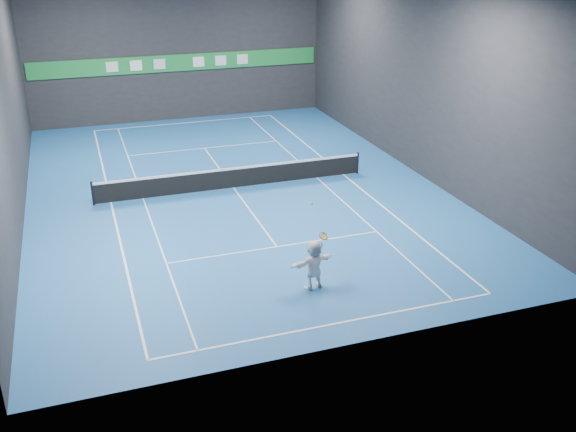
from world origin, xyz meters
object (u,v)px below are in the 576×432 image
object	(u,v)px
tennis_ball	(312,204)
tennis_racket	(323,238)
tennis_net	(233,177)
player	(314,265)

from	to	relation	value
tennis_ball	tennis_racket	size ratio (longest dim) A/B	0.11
tennis_net	tennis_racket	bearing A→B (deg)	-86.82
player	tennis_racket	xyz separation A→B (m)	(0.33, 0.05, 0.89)
tennis_racket	tennis_net	bearing A→B (deg)	93.18
player	tennis_ball	distance (m)	2.12
player	tennis_ball	bearing A→B (deg)	-71.07
tennis_ball	tennis_net	distance (m)	9.86
tennis_ball	tennis_net	bearing A→B (deg)	90.91
tennis_ball	tennis_net	world-z (taller)	tennis_ball
tennis_ball	player	bearing A→B (deg)	-58.07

